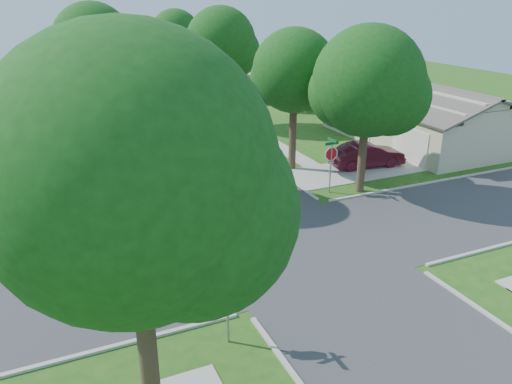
{
  "coord_description": "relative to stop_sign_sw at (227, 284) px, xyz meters",
  "views": [
    {
      "loc": [
        -8.99,
        -16.44,
        9.82
      ],
      "look_at": [
        -0.52,
        2.62,
        1.6
      ],
      "focal_mm": 35.0,
      "sensor_mm": 36.0,
      "label": 1
    }
  ],
  "objects": [
    {
      "name": "tree_w_mid",
      "position": [
        0.06,
        25.71,
        4.46
      ],
      "size": [
        5.8,
        5.6,
        9.56
      ],
      "color": "#38281C",
      "rests_on": "ground"
    },
    {
      "name": "tree_ne_corner",
      "position": [
        11.06,
        8.91,
        3.56
      ],
      "size": [
        5.8,
        5.6,
        8.66
      ],
      "color": "#38281C",
      "rests_on": "ground"
    },
    {
      "name": "car_curb_west",
      "position": [
        3.5,
        44.48,
        -1.4
      ],
      "size": [
        2.03,
        4.47,
        1.27
      ],
      "primitive_type": "imported",
      "rotation": [
        0.0,
        0.0,
        3.08
      ],
      "color": "black",
      "rests_on": "ground"
    },
    {
      "name": "sidewalk_nw",
      "position": [
        -1.4,
        30.7,
        -2.01
      ],
      "size": [
        1.2,
        40.0,
        0.04
      ],
      "primitive_type": "cube",
      "color": "#9E9B91",
      "rests_on": "ground"
    },
    {
      "name": "ground",
      "position": [
        4.7,
        4.7,
        -2.03
      ],
      "size": [
        100.0,
        100.0,
        0.0
      ],
      "primitive_type": "plane",
      "color": "#1C5015",
      "rests_on": "ground"
    },
    {
      "name": "tree_sw_corner",
      "position": [
        -2.74,
        -2.29,
        4.23
      ],
      "size": [
        6.21,
        6.0,
        9.55
      ],
      "color": "#38281C",
      "rests_on": "ground"
    },
    {
      "name": "car_driveway",
      "position": [
        13.79,
        12.21,
        -1.28
      ],
      "size": [
        4.72,
        2.15,
        1.5
      ],
      "primitive_type": "imported",
      "rotation": [
        0.0,
        0.0,
        1.44
      ],
      "color": "#4B0F1D",
      "rests_on": "ground"
    },
    {
      "name": "house_ne_far",
      "position": [
        20.69,
        33.7,
        -0.51
      ],
      "size": [
        8.42,
        13.6,
        4.23
      ],
      "color": "#BAB292",
      "rests_on": "ground"
    },
    {
      "name": "tree_w_far",
      "position": [
        0.05,
        38.71,
        3.48
      ],
      "size": [
        4.76,
        4.6,
        8.04
      ],
      "color": "#38281C",
      "rests_on": "ground"
    },
    {
      "name": "car_curb_east",
      "position": [
        5.9,
        30.06,
        -1.37
      ],
      "size": [
        1.62,
        3.93,
        1.33
      ],
      "primitive_type": "imported",
      "rotation": [
        0.0,
        0.0,
        -0.01
      ],
      "color": "black",
      "rests_on": "ground"
    },
    {
      "name": "road_ns",
      "position": [
        4.7,
        4.7,
        -2.03
      ],
      "size": [
        7.0,
        100.0,
        0.02
      ],
      "primitive_type": "cube",
      "color": "#333335",
      "rests_on": "ground"
    },
    {
      "name": "driveway",
      "position": [
        12.6,
        11.8,
        -2.01
      ],
      "size": [
        8.8,
        3.6,
        0.05
      ],
      "primitive_type": "cube",
      "color": "#9E9B91",
      "rests_on": "ground"
    },
    {
      "name": "stop_sign_ne",
      "position": [
        9.4,
        9.4,
        0.0
      ],
      "size": [
        1.05,
        0.8,
        2.98
      ],
      "color": "gray",
      "rests_on": "ground"
    },
    {
      "name": "tree_w_near",
      "position": [
        0.06,
        13.71,
        4.08
      ],
      "size": [
        5.38,
        5.2,
        8.97
      ],
      "color": "#38281C",
      "rests_on": "ground"
    },
    {
      "name": "house_ne_near",
      "position": [
        20.69,
        15.7,
        -0.51
      ],
      "size": [
        8.42,
        13.6,
        4.23
      ],
      "color": "#BAB292",
      "rests_on": "ground"
    },
    {
      "name": "sidewalk_ne",
      "position": [
        10.8,
        30.7,
        -2.01
      ],
      "size": [
        1.2,
        40.0,
        0.04
      ],
      "primitive_type": "cube",
      "color": "#9E9B91",
      "rests_on": "ground"
    },
    {
      "name": "stop_sign_sw",
      "position": [
        0.0,
        0.0,
        0.0
      ],
      "size": [
        1.05,
        0.8,
        2.98
      ],
      "color": "gray",
      "rests_on": "ground"
    },
    {
      "name": "tree_e_near",
      "position": [
        9.45,
        13.71,
        3.61
      ],
      "size": [
        4.97,
        4.8,
        8.28
      ],
      "color": "#38281C",
      "rests_on": "ground"
    },
    {
      "name": "tree_e_mid",
      "position": [
        9.46,
        25.71,
        4.22
      ],
      "size": [
        5.59,
        5.4,
        9.21
      ],
      "color": "#38281C",
      "rests_on": "ground"
    },
    {
      "name": "tree_e_far",
      "position": [
        9.45,
        38.71,
        3.95
      ],
      "size": [
        5.17,
        5.0,
        8.72
      ],
      "color": "#38281C",
      "rests_on": "ground"
    }
  ]
}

